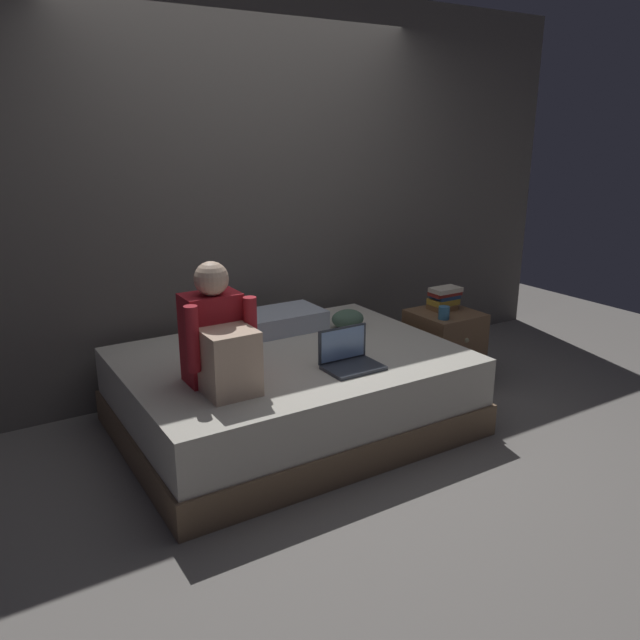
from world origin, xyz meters
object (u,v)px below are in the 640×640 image
object	(u,v)px
laptop	(349,358)
mug	(444,313)
pillow	(281,320)
bed	(291,391)
clothes_pile	(349,319)
nightstand	(444,347)
book_stack	(444,298)
person_sitting	(219,340)

from	to	relation	value
laptop	mug	xyz separation A→B (m)	(0.99, 0.30, 0.04)
pillow	bed	bearing A→B (deg)	-111.84
clothes_pile	nightstand	bearing A→B (deg)	-16.06
nightstand	book_stack	xyz separation A→B (m)	(0.03, 0.06, 0.35)
mug	nightstand	bearing A→B (deg)	42.69
book_stack	mug	world-z (taller)	book_stack
bed	laptop	size ratio (longest dim) A/B	6.25
laptop	book_stack	xyz separation A→B (m)	(1.16, 0.48, 0.08)
laptop	clothes_pile	bearing A→B (deg)	55.58
pillow	mug	xyz separation A→B (m)	(0.99, -0.52, 0.03)
mug	laptop	bearing A→B (deg)	-163.19
bed	pillow	distance (m)	0.58
bed	clothes_pile	distance (m)	0.72
pillow	clothes_pile	size ratio (longest dim) A/B	2.24
person_sitting	clothes_pile	size ratio (longest dim) A/B	2.62
clothes_pile	laptop	bearing A→B (deg)	-124.42
clothes_pile	bed	bearing A→B (deg)	-157.24
nightstand	pillow	distance (m)	1.22
nightstand	mug	size ratio (longest dim) A/B	5.91
laptop	pillow	xyz separation A→B (m)	(0.00, 0.82, 0.01)
book_stack	mug	size ratio (longest dim) A/B	2.65
mug	bed	bearing A→B (deg)	176.66
bed	book_stack	xyz separation A→B (m)	(1.33, 0.11, 0.38)
nightstand	person_sitting	xyz separation A→B (m)	(-1.85, -0.28, 0.47)
bed	nightstand	distance (m)	1.30
bed	clothes_pile	xyz separation A→B (m)	(0.60, 0.25, 0.30)
person_sitting	laptop	distance (m)	0.76
nightstand	clothes_pile	world-z (taller)	clothes_pile
bed	person_sitting	size ratio (longest dim) A/B	3.05
nightstand	person_sitting	bearing A→B (deg)	-171.37
pillow	laptop	bearing A→B (deg)	-90.27
bed	book_stack	distance (m)	1.39
nightstand	pillow	xyz separation A→B (m)	(-1.12, 0.40, 0.28)
bed	laptop	xyz separation A→B (m)	(0.18, -0.37, 0.30)
mug	clothes_pile	size ratio (longest dim) A/B	0.36
bed	nightstand	xyz separation A→B (m)	(1.30, 0.05, 0.03)
person_sitting	mug	world-z (taller)	person_sitting
person_sitting	mug	xyz separation A→B (m)	(1.72, 0.16, -0.16)
mug	book_stack	bearing A→B (deg)	47.75
bed	mug	distance (m)	1.22
bed	person_sitting	xyz separation A→B (m)	(-0.55, -0.23, 0.49)
bed	nightstand	size ratio (longest dim) A/B	3.76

